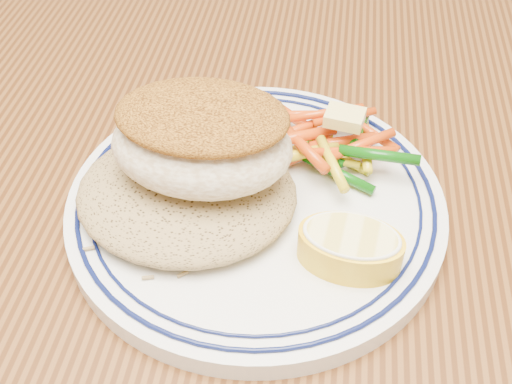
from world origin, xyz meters
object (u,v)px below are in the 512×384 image
(plate, at_px, (256,203))
(fish_fillet, at_px, (202,138))
(lemon_wedge, at_px, (350,246))
(dining_table, at_px, (233,287))
(rice_pilaf, at_px, (186,189))
(vegetable_pile, at_px, (329,143))

(plate, relative_size, fish_fillet, 2.17)
(plate, height_order, lemon_wedge, lemon_wedge)
(dining_table, distance_m, fish_fillet, 0.16)
(rice_pilaf, relative_size, fish_fillet, 1.24)
(plate, distance_m, lemon_wedge, 0.08)
(plate, distance_m, fish_fillet, 0.06)
(lemon_wedge, bearing_deg, fish_fillet, 155.95)
(vegetable_pile, distance_m, lemon_wedge, 0.09)
(dining_table, bearing_deg, fish_fillet, -137.91)
(vegetable_pile, bearing_deg, lemon_wedge, -79.19)
(dining_table, relative_size, lemon_wedge, 22.29)
(vegetable_pile, bearing_deg, dining_table, -149.51)
(vegetable_pile, height_order, lemon_wedge, vegetable_pile)
(fish_fillet, relative_size, lemon_wedge, 1.71)
(lemon_wedge, bearing_deg, vegetable_pile, 100.81)
(plate, xyz_separation_m, fish_fillet, (-0.03, -0.00, 0.06))
(dining_table, height_order, lemon_wedge, lemon_wedge)
(fish_fillet, bearing_deg, plate, 6.15)
(rice_pilaf, bearing_deg, vegetable_pile, 33.63)
(fish_fillet, xyz_separation_m, vegetable_pile, (0.08, 0.05, -0.04))
(dining_table, bearing_deg, vegetable_pile, 30.49)
(rice_pilaf, height_order, vegetable_pile, same)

